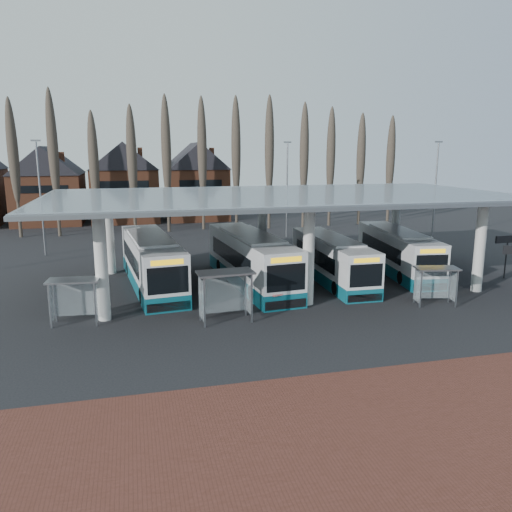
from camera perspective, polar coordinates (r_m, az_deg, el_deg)
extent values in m
plane|color=black|center=(28.83, 7.59, -6.89)|extent=(140.00, 140.00, 0.00)
cube|color=#592D23|center=(19.17, 21.48, -17.82)|extent=(70.00, 10.00, 0.03)
cylinder|color=silver|center=(28.58, -17.24, -1.25)|extent=(0.70, 0.70, 6.00)
cylinder|color=silver|center=(39.37, -16.43, 2.33)|extent=(0.70, 0.70, 6.00)
cylinder|color=silver|center=(30.29, 6.02, -0.03)|extent=(0.70, 0.70, 6.00)
cylinder|color=silver|center=(40.63, 0.74, 3.11)|extent=(0.70, 0.70, 6.00)
cylinder|color=silver|center=(36.14, 24.21, 0.93)|extent=(0.70, 0.70, 6.00)
cylinder|color=silver|center=(45.16, 15.66, 3.56)|extent=(0.70, 0.70, 6.00)
cube|color=gray|center=(34.98, 3.05, 7.01)|extent=(32.00, 16.00, 0.12)
cube|color=silver|center=(34.97, 3.06, 7.13)|extent=(31.50, 15.50, 0.04)
cone|color=#473D33|center=(59.54, -25.73, 8.88)|extent=(0.36, 0.36, 14.50)
ellipsoid|color=#473D33|center=(59.50, -25.89, 10.55)|extent=(1.10, 1.10, 11.02)
cone|color=#473D33|center=(58.87, -21.88, 9.18)|extent=(0.36, 0.36, 14.50)
ellipsoid|color=#473D33|center=(58.84, -22.01, 10.87)|extent=(1.10, 1.10, 11.02)
cone|color=#473D33|center=(58.48, -17.95, 9.44)|extent=(0.36, 0.36, 14.50)
ellipsoid|color=#473D33|center=(58.44, -18.06, 11.15)|extent=(1.10, 1.10, 11.02)
cone|color=#473D33|center=(58.36, -13.98, 9.66)|extent=(0.36, 0.36, 14.50)
ellipsoid|color=#473D33|center=(58.32, -14.06, 11.37)|extent=(1.10, 1.10, 11.02)
cone|color=#473D33|center=(58.51, -10.00, 9.84)|extent=(0.36, 0.36, 14.50)
ellipsoid|color=#473D33|center=(58.47, -10.07, 11.54)|extent=(1.10, 1.10, 11.02)
cone|color=#473D33|center=(58.93, -6.06, 9.97)|extent=(0.36, 0.36, 14.50)
ellipsoid|color=#473D33|center=(58.89, -6.10, 11.66)|extent=(1.10, 1.10, 11.02)
cone|color=#473D33|center=(59.62, -2.20, 10.05)|extent=(0.36, 0.36, 14.50)
ellipsoid|color=#473D33|center=(59.58, -2.21, 11.72)|extent=(1.10, 1.10, 11.02)
cone|color=#473D33|center=(60.56, 1.57, 10.08)|extent=(0.36, 0.36, 14.50)
ellipsoid|color=#473D33|center=(60.53, 1.58, 11.73)|extent=(1.10, 1.10, 11.02)
cone|color=#473D33|center=(61.75, 5.20, 10.07)|extent=(0.36, 0.36, 14.50)
ellipsoid|color=#473D33|center=(61.72, 5.23, 11.69)|extent=(1.10, 1.10, 11.02)
cone|color=#473D33|center=(63.17, 8.69, 10.03)|extent=(0.36, 0.36, 14.50)
ellipsoid|color=#473D33|center=(63.14, 8.74, 11.61)|extent=(1.10, 1.10, 11.02)
cone|color=#473D33|center=(64.81, 12.00, 9.95)|extent=(0.36, 0.36, 14.50)
ellipsoid|color=#473D33|center=(64.78, 12.07, 11.49)|extent=(1.10, 1.10, 11.02)
cone|color=#473D33|center=(66.65, 15.15, 9.85)|extent=(0.36, 0.36, 14.50)
ellipsoid|color=#473D33|center=(66.62, 15.23, 11.35)|extent=(1.10, 1.10, 11.02)
cube|color=brown|center=(70.32, -22.50, 6.39)|extent=(8.00, 10.00, 7.00)
pyramid|color=black|center=(70.09, -22.96, 12.08)|extent=(8.30, 10.30, 3.50)
cube|color=brown|center=(69.57, -14.70, 6.85)|extent=(8.00, 10.00, 7.00)
pyramid|color=black|center=(69.34, -15.01, 12.62)|extent=(8.30, 10.30, 3.50)
cube|color=brown|center=(70.10, -6.86, 7.19)|extent=(8.00, 10.00, 7.00)
pyramid|color=black|center=(69.87, -7.00, 12.92)|extent=(8.30, 10.30, 3.50)
cylinder|color=slate|center=(48.15, -23.37, 5.93)|extent=(0.16, 0.16, 10.00)
cube|color=slate|center=(47.97, -23.89, 11.98)|extent=(0.80, 0.15, 0.15)
cylinder|color=slate|center=(53.99, 3.56, 7.44)|extent=(0.16, 0.16, 10.00)
cube|color=slate|center=(53.82, 3.63, 12.85)|extent=(0.80, 0.15, 0.15)
cylinder|color=slate|center=(54.63, 19.78, 6.81)|extent=(0.16, 0.16, 10.00)
cube|color=slate|center=(54.47, 20.17, 12.15)|extent=(0.80, 0.15, 0.15)
cube|color=white|center=(35.22, -11.85, -0.34)|extent=(4.01, 12.91, 2.96)
cube|color=#0C505F|center=(35.55, -11.75, -2.59)|extent=(4.03, 12.94, 0.95)
cube|color=white|center=(34.93, -11.95, 2.12)|extent=(3.21, 7.83, 0.19)
cube|color=black|center=(35.72, -11.98, -0.01)|extent=(3.68, 9.38, 1.16)
cube|color=black|center=(29.12, -10.04, -2.75)|extent=(2.37, 0.31, 1.59)
cube|color=black|center=(41.37, -13.13, 1.57)|extent=(2.29, 0.30, 1.27)
cube|color=#DEA40C|center=(28.87, -10.11, -0.72)|extent=(1.88, 0.25, 0.32)
cube|color=black|center=(29.57, -9.93, -5.72)|extent=(2.56, 0.35, 0.53)
cylinder|color=black|center=(31.54, -12.87, -4.46)|extent=(0.40, 1.04, 1.02)
cylinder|color=black|center=(31.91, -8.51, -4.09)|extent=(0.40, 1.04, 1.02)
cylinder|color=black|center=(38.98, -14.33, -1.38)|extent=(0.40, 1.04, 1.02)
cylinder|color=black|center=(39.28, -10.78, -1.12)|extent=(0.40, 1.04, 1.02)
cube|color=white|center=(35.04, -0.59, -0.08)|extent=(3.90, 13.16, 3.03)
cube|color=#0C505F|center=(35.38, -0.58, -2.39)|extent=(3.92, 13.19, 0.97)
cube|color=white|center=(34.75, -0.59, 2.45)|extent=(3.16, 7.97, 0.19)
cube|color=black|center=(35.52, -0.86, 0.26)|extent=(3.62, 9.55, 1.19)
cube|color=black|center=(29.13, 3.46, -2.50)|extent=(2.42, 0.28, 1.62)
cube|color=black|center=(41.09, -3.45, 1.85)|extent=(2.34, 0.27, 1.30)
cube|color=#DEA40C|center=(28.88, 3.48, -0.42)|extent=(1.93, 0.23, 0.32)
cube|color=black|center=(29.59, 3.41, -5.53)|extent=(2.62, 0.32, 0.54)
cylinder|color=black|center=(31.23, -0.36, -4.29)|extent=(0.39, 1.06, 1.04)
cylinder|color=black|center=(32.09, 3.88, -3.88)|extent=(0.39, 1.06, 1.04)
cylinder|color=black|center=(38.54, -4.13, -1.17)|extent=(0.39, 1.06, 1.04)
cylinder|color=black|center=(39.24, -0.61, -0.90)|extent=(0.39, 1.06, 1.04)
cube|color=white|center=(36.40, 8.68, -0.13)|extent=(2.68, 11.50, 2.67)
cube|color=#0C505F|center=(36.69, 8.62, -2.10)|extent=(2.70, 11.52, 0.86)
cube|color=white|center=(36.14, 8.75, 2.02)|extent=(2.34, 6.92, 0.17)
cube|color=black|center=(36.82, 8.42, 0.17)|extent=(2.65, 8.29, 1.05)
cube|color=black|center=(31.29, 12.47, -2.19)|extent=(2.14, 0.10, 1.43)
cube|color=black|center=(41.64, 5.84, 1.61)|extent=(2.07, 0.10, 1.14)
cube|color=#DEA40C|center=(31.08, 12.55, -0.48)|extent=(1.70, 0.08, 0.29)
cube|color=black|center=(31.68, 12.34, -4.69)|extent=(2.31, 0.13, 0.48)
cylinder|color=black|center=(33.03, 9.11, -3.64)|extent=(0.29, 0.92, 0.92)
cylinder|color=black|center=(33.90, 12.58, -3.38)|extent=(0.29, 0.92, 0.92)
cylinder|color=black|center=(39.38, 5.37, -1.00)|extent=(0.29, 0.92, 0.92)
cylinder|color=black|center=(40.10, 8.37, -0.84)|extent=(0.29, 0.92, 0.92)
cube|color=white|center=(40.17, 15.87, 0.75)|extent=(4.03, 11.96, 2.74)
cube|color=#0C505F|center=(40.44, 15.76, -1.08)|extent=(4.06, 11.98, 0.88)
cube|color=white|center=(39.93, 15.98, 2.75)|extent=(3.16, 7.28, 0.18)
cube|color=black|center=(40.60, 15.62, 1.02)|extent=(3.64, 8.71, 1.08)
cube|color=black|center=(34.94, 19.44, -1.04)|extent=(2.18, 0.35, 1.47)
cube|color=black|center=(45.53, 13.14, 2.31)|extent=(2.11, 0.34, 1.17)
cube|color=#DEA40C|center=(34.75, 19.55, 0.53)|extent=(1.74, 0.28, 0.29)
cube|color=black|center=(35.29, 19.27, -3.36)|extent=(2.36, 0.39, 0.49)
cylinder|color=black|center=(36.67, 16.28, -2.39)|extent=(0.40, 0.97, 0.94)
cylinder|color=black|center=(37.59, 19.46, -2.25)|extent=(0.40, 0.97, 0.94)
cylinder|color=black|center=(43.17, 12.69, -0.07)|extent=(0.40, 0.97, 0.94)
cylinder|color=black|center=(43.95, 15.48, 0.00)|extent=(0.40, 0.97, 0.94)
cube|color=gray|center=(28.58, -22.49, -5.36)|extent=(0.08, 0.08, 2.41)
cube|color=gray|center=(28.10, -17.89, -5.30)|extent=(0.08, 0.08, 2.41)
cube|color=gray|center=(29.56, -22.01, -4.76)|extent=(0.08, 0.08, 2.41)
cube|color=gray|center=(29.10, -17.57, -4.69)|extent=(0.08, 0.08, 2.41)
cube|color=gray|center=(28.49, -20.18, -2.62)|extent=(2.81, 1.60, 0.10)
cube|color=silver|center=(29.34, -19.79, -4.61)|extent=(2.31, 0.26, 1.93)
cube|color=silver|center=(29.07, -22.34, -4.96)|extent=(0.14, 1.06, 1.93)
cube|color=silver|center=(28.58, -17.64, -4.90)|extent=(0.14, 1.06, 1.93)
cube|color=gray|center=(26.65, -5.92, -5.35)|extent=(0.09, 0.09, 2.73)
cube|color=gray|center=(27.26, -0.50, -4.88)|extent=(0.09, 0.09, 2.73)
cube|color=gray|center=(27.78, -6.42, -4.64)|extent=(0.09, 0.09, 2.73)
cube|color=gray|center=(28.36, -1.20, -4.21)|extent=(0.09, 0.09, 2.73)
cube|color=gray|center=(27.10, -3.52, -1.89)|extent=(3.14, 1.71, 0.11)
cube|color=silver|center=(28.08, -3.81, -4.29)|extent=(2.62, 0.20, 2.18)
cube|color=silver|center=(27.19, -6.29, -4.88)|extent=(0.11, 1.20, 2.18)
cube|color=silver|center=(27.81, -0.75, -4.42)|extent=(0.11, 1.20, 2.18)
cube|color=gray|center=(31.39, 18.32, -3.67)|extent=(0.09, 0.09, 2.27)
cube|color=gray|center=(32.22, 21.96, -3.54)|extent=(0.09, 0.09, 2.27)
cube|color=gray|center=(32.29, 17.71, -3.19)|extent=(0.09, 0.09, 2.27)
cube|color=gray|center=(33.10, 21.26, -3.08)|extent=(0.09, 0.09, 2.27)
cube|color=gray|center=(31.96, 19.98, -1.33)|extent=(2.75, 1.76, 0.09)
cube|color=silver|center=(32.71, 19.48, -3.04)|extent=(2.14, 0.47, 1.82)
cube|color=silver|center=(31.81, 17.94, -3.35)|extent=(0.24, 0.99, 1.82)
cube|color=silver|center=(32.67, 21.68, -3.23)|extent=(0.24, 0.99, 1.82)
cylinder|color=black|center=(40.98, 26.67, -0.14)|extent=(0.10, 0.10, 3.14)
cube|color=black|center=(40.74, 26.85, 1.75)|extent=(2.16, 0.23, 0.54)
cube|color=black|center=(30.24, 3.59, -4.74)|extent=(0.08, 0.08, 1.17)
cube|color=red|center=(29.63, 3.91, -4.24)|extent=(2.28, 0.74, 0.11)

